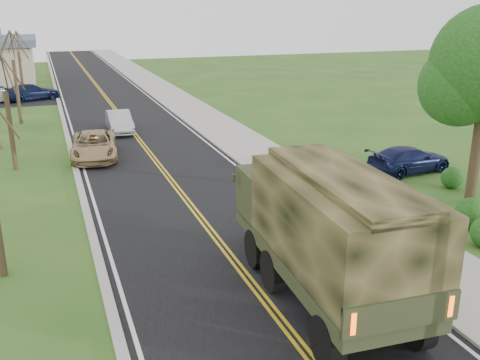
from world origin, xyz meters
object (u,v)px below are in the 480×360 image
military_truck (327,225)px  pickup_navy (409,159)px  suv_champagne (94,145)px  sedan_silver (119,122)px

military_truck → pickup_navy: military_truck is taller
military_truck → suv_champagne: military_truck is taller
suv_champagne → pickup_navy: 16.61m
suv_champagne → sedan_silver: bearing=75.8°
military_truck → pickup_navy: (9.94, 9.41, -1.61)m
sedan_silver → pickup_navy: sedan_silver is taller
suv_champagne → military_truck: bearing=-69.3°
suv_champagne → pickup_navy: (14.52, -8.07, -0.06)m
military_truck → sedan_silver: (-2.39, 23.44, -1.57)m
sedan_silver → suv_champagne: bearing=-109.4°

